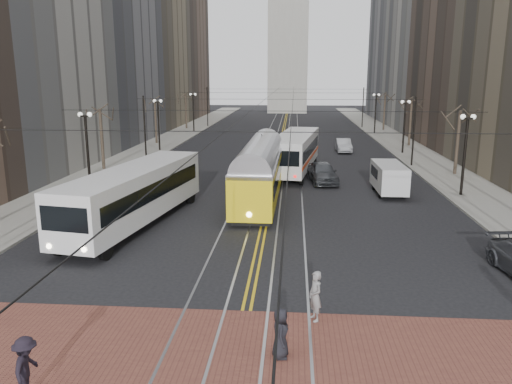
% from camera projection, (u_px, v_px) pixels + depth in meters
% --- Properties ---
extents(ground, '(260.00, 260.00, 0.00)m').
position_uv_depth(ground, '(249.00, 299.00, 19.41)').
color(ground, black).
rests_on(ground, ground).
extents(sidewalk_left, '(5.00, 140.00, 0.15)m').
position_uv_depth(sidewalk_left, '(164.00, 142.00, 64.18)').
color(sidewalk_left, gray).
rests_on(sidewalk_left, ground).
extents(sidewalk_right, '(5.00, 140.00, 0.15)m').
position_uv_depth(sidewalk_right, '(401.00, 145.00, 61.98)').
color(sidewalk_right, gray).
rests_on(sidewalk_right, ground).
extents(crosswalk_band, '(25.00, 6.00, 0.01)m').
position_uv_depth(crosswalk_band, '(237.00, 355.00, 15.52)').
color(crosswalk_band, brown).
rests_on(crosswalk_band, ground).
extents(streetcar_rails, '(4.80, 130.00, 0.02)m').
position_uv_depth(streetcar_rails, '(281.00, 144.00, 63.09)').
color(streetcar_rails, gray).
rests_on(streetcar_rails, ground).
extents(centre_lines, '(0.42, 130.00, 0.01)m').
position_uv_depth(centre_lines, '(281.00, 144.00, 63.09)').
color(centre_lines, gold).
rests_on(centre_lines, ground).
extents(building_left_mid, '(16.00, 20.00, 34.00)m').
position_uv_depth(building_left_mid, '(78.00, 5.00, 62.06)').
color(building_left_mid, slate).
rests_on(building_left_mid, ground).
extents(building_left_far, '(16.00, 20.00, 40.00)m').
position_uv_depth(building_left_far, '(161.00, 17.00, 100.21)').
color(building_left_far, brown).
rests_on(building_left_far, ground).
extents(building_right_mid, '(16.00, 20.00, 34.00)m').
position_uv_depth(building_right_mid, '(500.00, 1.00, 58.31)').
color(building_right_mid, brown).
rests_on(building_right_mid, ground).
extents(building_right_far, '(16.00, 20.00, 40.00)m').
position_uv_depth(building_right_far, '(419.00, 14.00, 96.46)').
color(building_right_far, slate).
rests_on(building_right_far, ground).
extents(lamp_posts, '(27.60, 57.20, 5.60)m').
position_uv_depth(lamp_posts, '(276.00, 138.00, 46.68)').
color(lamp_posts, black).
rests_on(lamp_posts, ground).
extents(street_trees, '(31.68, 53.28, 5.60)m').
position_uv_depth(street_trees, '(278.00, 130.00, 52.99)').
color(street_trees, '#382D23').
rests_on(street_trees, ground).
extents(trolley_wires, '(25.96, 120.00, 6.60)m').
position_uv_depth(trolley_wires, '(278.00, 121.00, 52.36)').
color(trolley_wires, black).
rests_on(trolley_wires, ground).
extents(transit_bus, '(4.98, 13.71, 3.36)m').
position_uv_depth(transit_bus, '(135.00, 197.00, 28.69)').
color(transit_bus, white).
rests_on(transit_bus, ground).
extents(streetcar, '(2.85, 14.06, 3.30)m').
position_uv_depth(streetcar, '(260.00, 177.00, 34.55)').
color(streetcar, yellow).
rests_on(streetcar, ground).
extents(rear_bus, '(4.64, 13.36, 3.41)m').
position_uv_depth(rear_bus, '(295.00, 153.00, 44.58)').
color(rear_bus, white).
rests_on(rear_bus, ground).
extents(cargo_van, '(2.00, 5.05, 2.22)m').
position_uv_depth(cargo_van, '(389.00, 179.00, 36.43)').
color(cargo_van, silver).
rests_on(cargo_van, ground).
extents(sedan_grey, '(2.68, 5.24, 1.71)m').
position_uv_depth(sedan_grey, '(322.00, 172.00, 40.28)').
color(sedan_grey, '#393B3F').
rests_on(sedan_grey, ground).
extents(sedan_silver, '(1.65, 4.53, 1.48)m').
position_uv_depth(sedan_silver, '(343.00, 145.00, 56.61)').
color(sedan_silver, '#9B9DA2').
rests_on(sedan_silver, ground).
extents(pedestrian_a, '(0.56, 0.82, 1.61)m').
position_uv_depth(pedestrian_a, '(281.00, 333.00, 15.24)').
color(pedestrian_a, black).
rests_on(pedestrian_a, crosswalk_band).
extents(pedestrian_b, '(0.66, 0.78, 1.82)m').
position_uv_depth(pedestrian_b, '(315.00, 296.00, 17.56)').
color(pedestrian_b, gray).
rests_on(pedestrian_b, crosswalk_band).
extents(pedestrian_d, '(0.82, 1.23, 1.78)m').
position_uv_depth(pedestrian_d, '(27.00, 368.00, 13.29)').
color(pedestrian_d, black).
rests_on(pedestrian_d, crosswalk_band).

